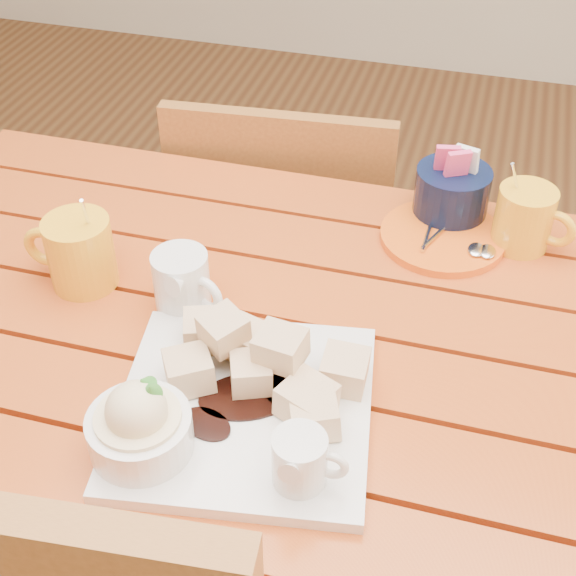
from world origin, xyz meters
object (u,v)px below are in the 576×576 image
(chair_far, at_px, (289,257))
(coffee_mug_left, at_px, (78,251))
(table, at_px, (273,411))
(dessert_plate, at_px, (223,404))
(coffee_mug_right, at_px, (526,218))
(orange_saucer, at_px, (443,237))

(chair_far, bearing_deg, coffee_mug_left, 68.28)
(table, xyz_separation_m, chair_far, (-0.13, 0.54, -0.18))
(dessert_plate, distance_m, coffee_mug_left, 0.32)
(coffee_mug_left, distance_m, chair_far, 0.61)
(table, height_order, coffee_mug_left, coffee_mug_left)
(table, height_order, chair_far, chair_far)
(dessert_plate, bearing_deg, coffee_mug_left, 144.97)
(dessert_plate, distance_m, chair_far, 0.75)
(coffee_mug_right, xyz_separation_m, orange_saucer, (-0.10, -0.02, -0.04))
(coffee_mug_right, bearing_deg, table, -114.17)
(coffee_mug_left, xyz_separation_m, chair_far, (0.15, 0.48, -0.34))
(coffee_mug_left, height_order, coffee_mug_right, coffee_mug_left)
(table, distance_m, dessert_plate, 0.19)
(orange_saucer, bearing_deg, dessert_plate, -115.01)
(coffee_mug_left, height_order, orange_saucer, coffee_mug_left)
(dessert_plate, relative_size, coffee_mug_right, 2.37)
(coffee_mug_left, bearing_deg, dessert_plate, -36.64)
(table, bearing_deg, orange_saucer, 58.66)
(dessert_plate, xyz_separation_m, coffee_mug_right, (0.29, 0.42, 0.01))
(orange_saucer, bearing_deg, coffee_mug_right, 10.94)
(dessert_plate, bearing_deg, coffee_mug_right, 55.28)
(dessert_plate, bearing_deg, chair_far, 99.70)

